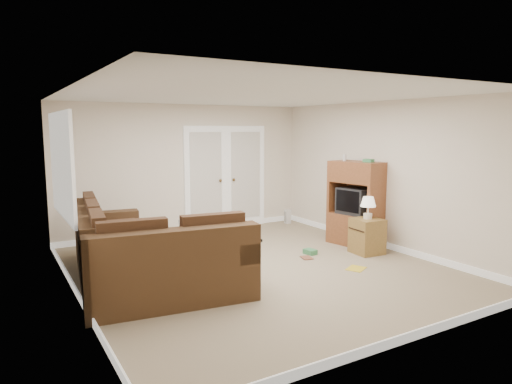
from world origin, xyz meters
TOP-DOWN VIEW (x-y plane):
  - floor at (0.00, 0.00)m, footprint 5.50×5.50m
  - ceiling at (0.00, 0.00)m, footprint 5.00×5.50m
  - wall_left at (-2.50, 0.00)m, footprint 0.02×5.50m
  - wall_right at (2.50, 0.00)m, footprint 0.02×5.50m
  - wall_back at (0.00, 2.75)m, footprint 5.00×0.02m
  - wall_front at (0.00, -2.75)m, footprint 5.00×0.02m
  - baseboards at (0.00, 0.00)m, footprint 5.00×5.50m
  - french_doors at (0.85, 2.71)m, footprint 1.80×0.05m
  - window_left at (-2.46, 1.00)m, footprint 0.05×1.92m
  - sectional_sofa at (-1.72, 0.24)m, footprint 2.12×3.24m
  - coffee_table at (-0.57, 0.88)m, footprint 0.73×1.08m
  - tv_armoire at (2.20, 0.34)m, footprint 0.66×1.00m
  - side_cabinet at (1.97, -0.19)m, footprint 0.48×0.48m
  - space_heater at (2.20, 2.45)m, footprint 0.13×0.11m
  - floor_magazine at (1.24, -0.74)m, footprint 0.37×0.34m
  - floor_greenbox at (1.13, 0.23)m, footprint 0.18×0.22m
  - floor_book at (0.86, 0.09)m, footprint 0.20×0.24m

SIDE VIEW (x-z plane):
  - floor at x=0.00m, z-range 0.00..0.00m
  - floor_magazine at x=1.24m, z-range 0.00..0.01m
  - floor_book at x=0.86m, z-range 0.00..0.02m
  - floor_greenbox at x=1.13m, z-range 0.00..0.08m
  - baseboards at x=0.00m, z-range 0.00..0.10m
  - space_heater at x=2.20m, z-range 0.00..0.30m
  - coffee_table at x=-0.57m, z-range -0.12..0.56m
  - side_cabinet at x=1.97m, z-range -0.13..0.81m
  - sectional_sofa at x=-1.72m, z-range -0.10..0.83m
  - tv_armoire at x=2.20m, z-range -0.05..1.54m
  - french_doors at x=0.85m, z-range -0.03..2.10m
  - wall_left at x=-2.50m, z-range 0.00..2.50m
  - wall_right at x=2.50m, z-range 0.00..2.50m
  - wall_back at x=0.00m, z-range 0.00..2.50m
  - wall_front at x=0.00m, z-range 0.00..2.50m
  - window_left at x=-2.46m, z-range 0.84..2.26m
  - ceiling at x=0.00m, z-range 2.49..2.51m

